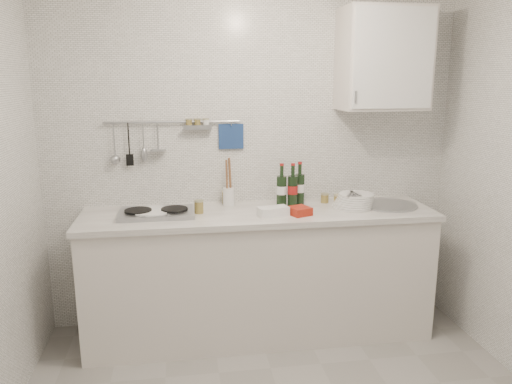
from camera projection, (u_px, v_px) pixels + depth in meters
back_wall at (253, 157)px, 3.68m from camera, size 3.00×0.02×2.50m
counter at (260, 276)px, 3.57m from camera, size 2.44×0.64×0.96m
wall_rail at (170, 136)px, 3.52m from camera, size 0.98×0.09×0.34m
wall_cabinet at (384, 59)px, 3.48m from camera, size 0.60×0.38×0.70m
plate_stack_hob at (150, 213)px, 3.34m from camera, size 0.28×0.28×0.03m
plate_stack_sink at (354, 201)px, 3.56m from camera, size 0.30×0.29×0.10m
wine_bottles at (291, 184)px, 3.58m from camera, size 0.22×0.12×0.31m
butter_dish at (273, 211)px, 3.34m from camera, size 0.22×0.14×0.06m
strawberry_punnet at (300, 211)px, 3.36m from camera, size 0.17×0.17×0.05m
utensil_crock at (229, 194)px, 3.60m from camera, size 0.09×0.09×0.35m
jar_a at (226, 197)px, 3.66m from camera, size 0.06×0.06×0.10m
jar_b at (325, 198)px, 3.69m from camera, size 0.06×0.06×0.07m
jar_c at (338, 200)px, 3.62m from camera, size 0.07×0.07×0.08m
jar_d at (199, 207)px, 3.40m from camera, size 0.07×0.07×0.09m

